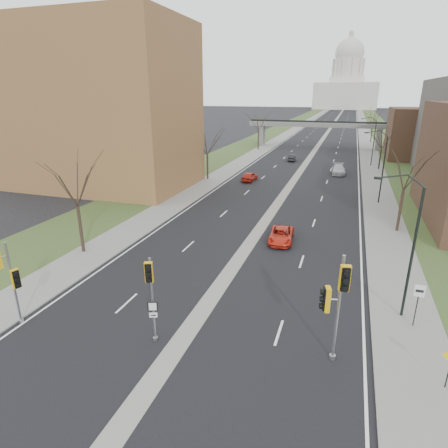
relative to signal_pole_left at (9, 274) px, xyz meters
The scene contains 28 objects.
ground 10.47m from the signal_pole_left, 12.15° to the left, with size 700.00×700.00×0.00m, color black.
road_surface 152.43m from the signal_pole_left, 86.36° to the left, with size 20.00×600.00×0.01m, color black.
median_strip 152.43m from the signal_pole_left, 86.36° to the left, with size 1.20×600.00×0.02m, color gray.
sidewalk_right 153.66m from the signal_pole_left, 81.88° to the left, with size 4.00×600.00×0.12m, color gray.
sidewalk_left 152.14m from the signal_pole_left, 90.87° to the left, with size 4.00×600.00×0.12m, color gray.
grass_verge_right 154.62m from the signal_pole_left, 79.68° to the left, with size 8.00×600.00×0.10m, color #31431F.
grass_verge_left 152.35m from the signal_pole_left, 93.13° to the left, with size 8.00×600.00×0.10m, color #31431F.
apartment_building 36.79m from the signal_pole_left, 116.95° to the left, with size 25.00×16.00×22.00m, color olive.
commercial_block_far 78.76m from the signal_pole_left, 66.27° to the left, with size 14.00×14.00×10.00m, color #513425.
pedestrian_bridge 82.67m from the signal_pole_left, 83.27° to the left, with size 34.00×3.00×6.45m.
capitol 322.59m from the signal_pole_left, 88.28° to the left, with size 48.00×42.00×55.75m.
streetlight_near 22.48m from the signal_pole_left, 21.36° to the left, with size 2.61×0.20×8.70m.
streetlight_mid 40.02m from the signal_pole_left, 58.76° to the left, with size 2.61×0.20×8.70m.
streetlight_far 63.64m from the signal_pole_left, 71.01° to the left, with size 2.61×0.20×8.70m.
tree_left_a 11.10m from the signal_pole_left, 108.19° to the left, with size 7.20×7.20×9.40m.
tree_left_b 40.32m from the signal_pole_left, 94.72° to the left, with size 6.75×6.75×8.81m.
tree_left_c 74.25m from the signal_pole_left, 92.56° to the left, with size 7.65×7.65×9.99m.
tree_right_a 33.25m from the signal_pole_left, 46.71° to the left, with size 7.20×7.20×9.40m.
tree_right_b 61.48m from the signal_pole_left, 68.33° to the left, with size 6.30×6.30×8.22m.
tree_right_c 99.77m from the signal_pole_left, 76.85° to the left, with size 7.65×7.65×9.99m.
signal_pole_left is the anchor object (origin of this frame).
signal_pole_median 8.46m from the signal_pole_left, ahead, with size 0.70×0.84×5.00m.
signal_pole_right 17.73m from the signal_pole_left, ahead, with size 1.23×0.98×5.84m.
speed_limit_sign 23.17m from the signal_pole_left, 17.90° to the left, with size 0.57×0.06×2.66m.
car_left_near 41.39m from the signal_pole_left, 85.51° to the left, with size 1.67×4.15×1.42m, color #AE2113.
car_left_far 61.52m from the signal_pole_left, 83.70° to the left, with size 1.34×3.85×1.27m, color black.
car_right_near 21.90m from the signal_pole_left, 55.51° to the left, with size 2.08×4.52×1.26m, color red.
car_right_mid 53.34m from the signal_pole_left, 72.51° to the left, with size 2.13×5.24×1.52m, color #B6B6BF.
Camera 1 is at (7.72, -16.14, 12.99)m, focal length 30.00 mm.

